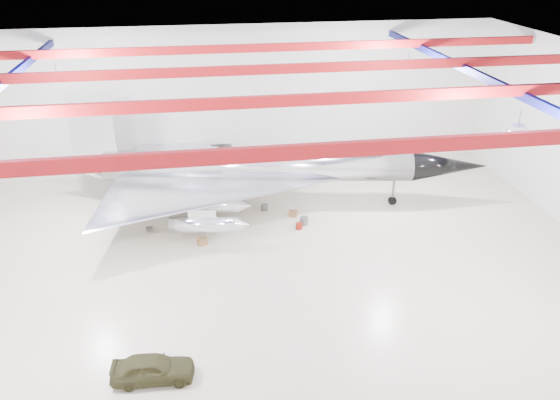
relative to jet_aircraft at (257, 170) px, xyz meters
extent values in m
plane|color=beige|center=(-1.12, -8.28, -2.55)|extent=(40.00, 40.00, 0.00)
plane|color=silver|center=(-1.12, 6.72, 2.95)|extent=(40.00, 0.00, 40.00)
plane|color=#0A0F38|center=(-1.12, -8.28, 8.45)|extent=(40.00, 40.00, 0.00)
cube|color=maroon|center=(-1.12, -17.28, 7.85)|extent=(39.50, 0.25, 0.50)
cube|color=maroon|center=(-1.12, -11.28, 7.85)|extent=(39.50, 0.25, 0.50)
cube|color=maroon|center=(-1.12, -5.28, 7.85)|extent=(39.50, 0.25, 0.50)
cube|color=maroon|center=(-1.12, 0.72, 7.85)|extent=(39.50, 0.25, 0.50)
cube|color=#0D1153|center=(10.88, -8.28, 7.55)|extent=(0.25, 29.50, 0.40)
cube|color=silver|center=(8.88, -14.28, 7.15)|extent=(0.55, 0.55, 0.25)
cube|color=silver|center=(-11.12, -2.28, 7.15)|extent=(0.55, 0.55, 0.25)
cube|color=silver|center=(8.88, -2.28, 7.15)|extent=(0.55, 0.55, 0.25)
cylinder|color=silver|center=(0.06, -0.01, 0.30)|extent=(20.40, 5.30, 2.03)
cone|color=black|center=(12.60, -2.07, 0.30)|extent=(5.35, 2.83, 2.03)
cone|color=silver|center=(-11.49, 1.88, 0.30)|extent=(3.34, 2.50, 2.03)
cube|color=silver|center=(-10.48, 1.72, 2.94)|extent=(2.83, 0.58, 4.58)
cube|color=black|center=(7.08, -1.16, 1.36)|extent=(2.34, 1.17, 0.51)
cylinder|color=silver|center=(-3.86, -5.04, -1.13)|extent=(3.96, 1.53, 0.92)
cylinder|color=silver|center=(-3.45, -2.53, -1.13)|extent=(3.96, 1.53, 0.92)
cylinder|color=silver|center=(-2.46, 3.50, -1.13)|extent=(3.96, 1.53, 0.92)
cylinder|color=silver|center=(-2.05, 6.01, -1.13)|extent=(3.96, 1.53, 0.92)
cylinder|color=#59595B|center=(9.09, -1.49, -1.64)|extent=(0.18, 0.18, 1.83)
cylinder|color=black|center=(9.09, -1.49, -2.27)|extent=(0.60, 0.31, 0.57)
cylinder|color=#59595B|center=(-4.37, -1.86, -1.64)|extent=(0.18, 0.18, 1.83)
cylinder|color=black|center=(-4.37, -1.86, -2.27)|extent=(0.60, 0.31, 0.57)
cylinder|color=#59595B|center=(-3.55, 3.16, -1.64)|extent=(0.18, 0.18, 1.83)
cylinder|color=black|center=(-3.55, 3.16, -2.27)|extent=(0.60, 0.31, 0.57)
imported|color=#323219|center=(-6.33, -15.60, -1.97)|extent=(3.50, 1.59, 1.16)
cube|color=olive|center=(-4.36, -2.74, -2.39)|extent=(0.56, 0.52, 0.32)
cube|color=maroon|center=(-3.86, -0.26, -2.38)|extent=(0.59, 0.53, 0.35)
cylinder|color=#59595B|center=(2.54, -3.32, -2.31)|extent=(0.68, 0.68, 0.48)
cube|color=olive|center=(2.06, -2.09, -2.37)|extent=(0.64, 0.58, 0.36)
cube|color=#59595B|center=(-7.19, -2.63, -2.43)|extent=(0.43, 0.39, 0.25)
cylinder|color=maroon|center=(2.12, -3.86, -2.37)|extent=(0.43, 0.43, 0.37)
cube|color=olive|center=(-3.97, -4.83, -2.35)|extent=(0.68, 0.60, 0.40)
cylinder|color=#59595B|center=(0.31, -0.95, -2.35)|extent=(0.55, 0.55, 0.41)
camera|label=1|loc=(-3.87, -33.39, 14.13)|focal=35.00mm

